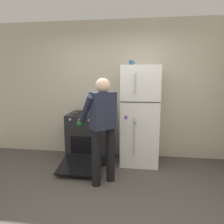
{
  "coord_description": "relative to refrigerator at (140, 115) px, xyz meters",
  "views": [
    {
      "loc": [
        0.46,
        -2.28,
        1.63
      ],
      "look_at": [
        -0.04,
        1.32,
        1.0
      ],
      "focal_mm": 33.51,
      "sensor_mm": 36.0,
      "label": 1
    }
  ],
  "objects": [
    {
      "name": "coffee_mug",
      "position": [
        -0.18,
        0.05,
        0.95
      ],
      "size": [
        0.11,
        0.08,
        0.1
      ],
      "color": "#2D6093",
      "rests_on": "refrigerator"
    },
    {
      "name": "person_cook",
      "position": [
        -0.55,
        -0.87,
        0.05
      ],
      "size": [
        0.64,
        0.67,
        1.6
      ],
      "color": "black",
      "rests_on": "ground"
    },
    {
      "name": "ground",
      "position": [
        -0.45,
        -1.57,
        -0.91
      ],
      "size": [
        8.0,
        8.0,
        0.0
      ],
      "primitive_type": "plane",
      "color": "#4C4742"
    },
    {
      "name": "kitchen_wall_back",
      "position": [
        -0.45,
        0.38,
        0.44
      ],
      "size": [
        6.0,
        0.1,
        2.7
      ],
      "primitive_type": "cube",
      "color": "beige",
      "rests_on": "ground"
    },
    {
      "name": "stove_range",
      "position": [
        -0.98,
        -0.02,
        -0.45
      ],
      "size": [
        0.76,
        1.22,
        0.93
      ],
      "color": "black",
      "rests_on": "ground"
    },
    {
      "name": "red_pot",
      "position": [
        -0.82,
        -0.05,
        0.08
      ],
      "size": [
        0.37,
        0.27,
        0.11
      ],
      "color": "#236638",
      "rests_on": "stove_range"
    },
    {
      "name": "refrigerator",
      "position": [
        0.0,
        0.0,
        0.0
      ],
      "size": [
        0.68,
        0.72,
        1.81
      ],
      "color": "white",
      "rests_on": "ground"
    }
  ]
}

